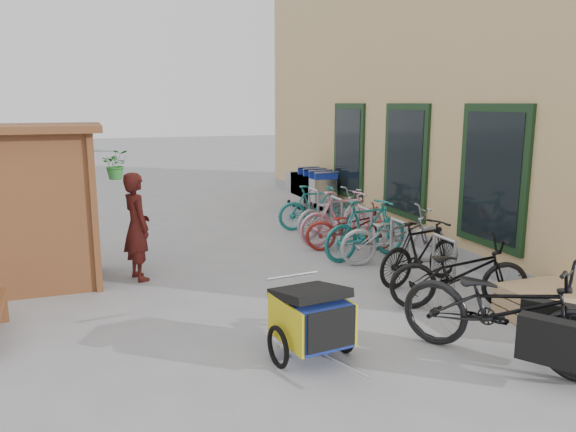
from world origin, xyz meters
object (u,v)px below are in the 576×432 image
object	(u,v)px
bike_1	(421,252)
bike_2	(394,235)
bike_3	(366,229)
person_kiosk	(137,227)
bike_7	(315,207)
bike_0	(459,272)
bike_4	(350,228)
cargo_bike	(506,310)
kiosk	(21,184)
child_trailer	(311,317)
pallet_stack	(557,308)
bike_6	(333,213)
bike_5	(342,218)
shopping_carts	(310,185)

from	to	relation	value
bike_1	bike_2	distance (m)	1.09
bike_3	person_kiosk	bearing A→B (deg)	77.33
bike_1	bike_7	distance (m)	3.99
bike_2	bike_3	distance (m)	0.53
bike_0	bike_4	size ratio (longest dim) A/B	1.12
bike_7	cargo_bike	bearing A→B (deg)	-178.97
kiosk	child_trailer	distance (m)	4.92
bike_0	bike_1	xyz separation A→B (m)	(0.10, 1.07, 0.00)
bike_2	bike_4	bearing A→B (deg)	25.07
bike_0	bike_3	world-z (taller)	bike_3
person_kiosk	bike_2	size ratio (longest dim) A/B	0.89
pallet_stack	bike_7	world-z (taller)	bike_7
person_kiosk	bike_1	xyz separation A→B (m)	(4.01, -1.69, -0.35)
cargo_bike	bike_7	xyz separation A→B (m)	(0.57, 6.56, -0.09)
bike_0	bike_6	xyz separation A→B (m)	(0.16, 4.42, -0.01)
bike_3	bike_5	bearing A→B (deg)	-10.79
pallet_stack	bike_7	bearing A→B (deg)	97.32
kiosk	bike_4	xyz separation A→B (m)	(5.45, 0.24, -1.11)
bike_2	bike_6	distance (m)	2.27
child_trailer	cargo_bike	xyz separation A→B (m)	(1.88, -0.77, 0.11)
bike_1	child_trailer	bearing A→B (deg)	113.16
bike_5	kiosk	bearing A→B (deg)	94.74
kiosk	bike_5	distance (m)	5.60
cargo_bike	kiosk	bearing A→B (deg)	104.85
child_trailer	bike_0	distance (m)	2.54
kiosk	child_trailer	world-z (taller)	kiosk
bike_1	bike_6	distance (m)	3.35
child_trailer	bike_0	size ratio (longest dim) A/B	0.79
person_kiosk	bike_6	bearing A→B (deg)	-83.47
person_kiosk	bike_5	size ratio (longest dim) A/B	0.94
pallet_stack	bike_0	bearing A→B (deg)	131.03
pallet_stack	shopping_carts	world-z (taller)	shopping_carts
bike_7	bike_6	bearing A→B (deg)	-162.22
cargo_bike	bike_7	world-z (taller)	cargo_bike
bike_4	shopping_carts	bearing A→B (deg)	5.64
child_trailer	bike_2	xyz separation A→B (m)	(2.70, 2.89, 0.03)
kiosk	bike_4	world-z (taller)	kiosk
bike_1	bike_2	world-z (taller)	bike_2
bike_0	bike_7	xyz separation A→B (m)	(0.03, 5.05, -0.00)
bike_3	bike_5	distance (m)	1.02
bike_0	pallet_stack	bearing A→B (deg)	-121.40
bike_0	bike_2	xyz separation A→B (m)	(0.27, 2.15, 0.01)
bike_2	pallet_stack	bearing A→B (deg)	-161.44
kiosk	bike_1	size ratio (longest dim) A/B	1.52
pallet_stack	bike_3	bearing A→B (deg)	103.19
pallet_stack	bike_5	size ratio (longest dim) A/B	0.67
bike_1	bike_3	bearing A→B (deg)	-7.39
pallet_stack	bike_5	world-z (taller)	bike_5
bike_2	bike_5	distance (m)	1.49
kiosk	bike_5	xyz separation A→B (m)	(5.47, 0.65, -1.02)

